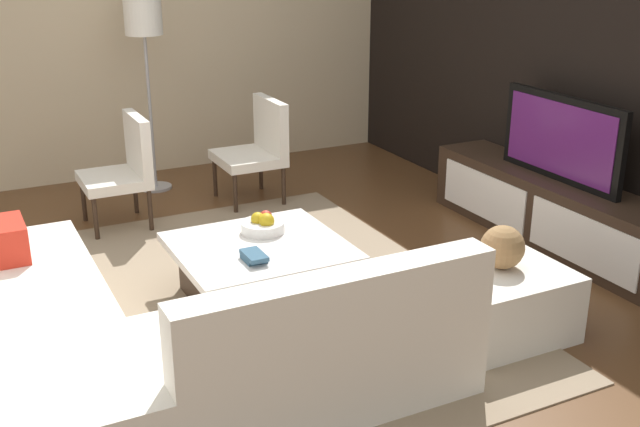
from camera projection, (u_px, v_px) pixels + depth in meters
name	position (u px, v px, depth m)	size (l,w,h in m)	color
ground_plane	(252.00, 310.00, 4.79)	(14.00, 14.00, 0.00)	brown
feature_wall_back	(603.00, 51.00, 5.44)	(6.40, 0.12, 2.80)	black
side_wall_left	(136.00, 23.00, 7.07)	(0.12, 5.20, 2.80)	beige
area_rug	(246.00, 302.00, 4.87)	(3.45, 2.71, 0.01)	gray
media_console	(553.00, 212.00, 5.71)	(2.29, 0.48, 0.50)	#332319
television	(561.00, 138.00, 5.52)	(1.15, 0.06, 0.61)	black
sectional_couch	(134.00, 338.00, 3.90)	(2.37, 2.43, 0.79)	white
coffee_table	(260.00, 271.00, 4.84)	(0.96, 1.03, 0.38)	#332319
accent_chair_near	(125.00, 165.00, 6.01)	(0.54, 0.50, 0.87)	#332319
floor_lamp	(144.00, 28.00, 6.53)	(0.32, 0.32, 1.69)	#A5A5AA
ottoman	(498.00, 299.00, 4.48)	(0.70, 0.70, 0.40)	white
fruit_bowl	(263.00, 225.00, 4.96)	(0.28, 0.28, 0.14)	silver
accent_chair_far	(258.00, 144.00, 6.58)	(0.58, 0.51, 0.87)	#332319
decorative_ball	(503.00, 247.00, 4.36)	(0.25, 0.25, 0.25)	#997247
book_stack	(254.00, 257.00, 4.53)	(0.20, 0.12, 0.05)	#2D516B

